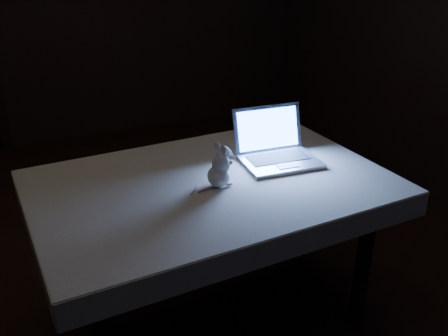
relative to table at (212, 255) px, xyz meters
name	(u,v)px	position (x,y,z in m)	size (l,w,h in m)	color
floor	(147,289)	(-0.25, 0.36, -0.38)	(5.00, 5.00, 0.00)	black
table	(212,255)	(0.00, 0.00, 0.00)	(1.42, 0.92, 0.76)	black
tablecloth	(228,187)	(0.09, 0.01, 0.34)	(1.53, 1.03, 0.11)	beige
laptop	(282,140)	(0.37, 0.04, 0.51)	(0.35, 0.31, 0.24)	#A5A5A9
plush_mouse	(218,166)	(0.01, -0.06, 0.48)	(0.14, 0.14, 0.19)	white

